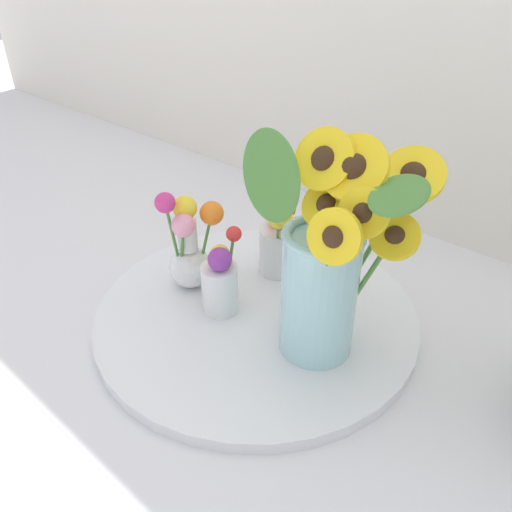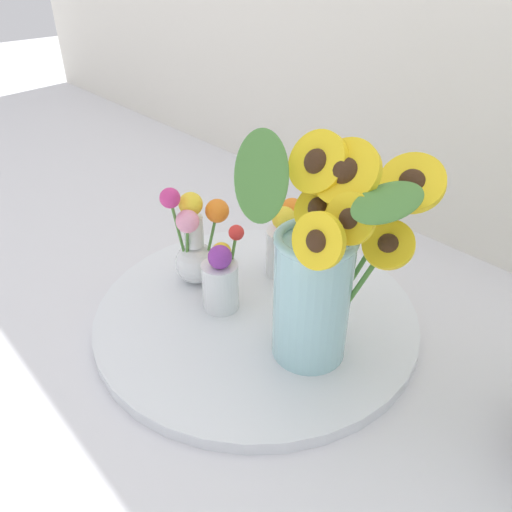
{
  "view_description": "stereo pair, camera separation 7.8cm",
  "coord_description": "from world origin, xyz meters",
  "views": [
    {
      "loc": [
        0.4,
        -0.41,
        0.55
      ],
      "look_at": [
        -0.03,
        0.09,
        0.13
      ],
      "focal_mm": 35.0,
      "sensor_mm": 36.0,
      "label": 1
    },
    {
      "loc": [
        0.45,
        -0.35,
        0.55
      ],
      "look_at": [
        -0.03,
        0.09,
        0.13
      ],
      "focal_mm": 35.0,
      "sensor_mm": 36.0,
      "label": 2
    }
  ],
  "objects": [
    {
      "name": "serving_tray",
      "position": [
        -0.03,
        0.09,
        0.01
      ],
      "size": [
        0.53,
        0.53,
        0.02
      ],
      "color": "silver",
      "rests_on": "ground_plane"
    },
    {
      "name": "mason_jar_sunflowers",
      "position": [
        0.1,
        0.08,
        0.16
      ],
      "size": [
        0.25,
        0.26,
        0.33
      ],
      "color": "#9ED1D6",
      "rests_on": "serving_tray"
    },
    {
      "name": "vase_small_center",
      "position": [
        -0.08,
        0.05,
        0.08
      ],
      "size": [
        0.06,
        0.08,
        0.14
      ],
      "color": "white",
      "rests_on": "serving_tray"
    },
    {
      "name": "vase_bulb_right",
      "position": [
        -0.16,
        0.06,
        0.1
      ],
      "size": [
        0.09,
        0.11,
        0.2
      ],
      "color": "white",
      "rests_on": "serving_tray"
    },
    {
      "name": "ground_plane",
      "position": [
        0.0,
        0.0,
        0.0
      ],
      "size": [
        6.0,
        6.0,
        0.0
      ],
      "primitive_type": "plane",
      "color": "silver"
    },
    {
      "name": "vase_small_back",
      "position": [
        -0.07,
        0.2,
        0.09
      ],
      "size": [
        0.08,
        0.09,
        0.16
      ],
      "color": "white",
      "rests_on": "serving_tray"
    }
  ]
}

